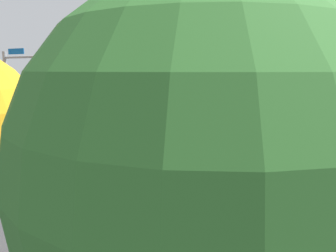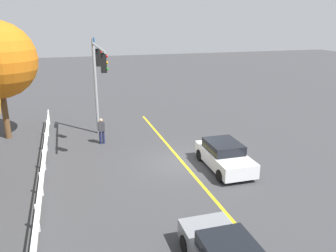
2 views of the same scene
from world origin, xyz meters
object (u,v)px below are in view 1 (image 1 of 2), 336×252
Objects in this scene: car_0 at (193,154)px; pedestrian at (43,163)px; tree_0 at (200,165)px; car_1 at (336,197)px.

car_0 is 2.48× the size of pedestrian.
tree_0 is at bearing -66.62° from car_0.
pedestrian is 14.52m from tree_0.
tree_0 reaches higher than car_1.
car_0 is 15.57m from tree_0.
pedestrian is (13.33, 2.34, 0.26)m from car_1.
pedestrian is at bearing -35.01° from tree_0.
car_0 is at bearing -24.57° from car_1.
car_1 is at bearing -99.81° from tree_0.
car_0 is 0.63× the size of tree_0.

